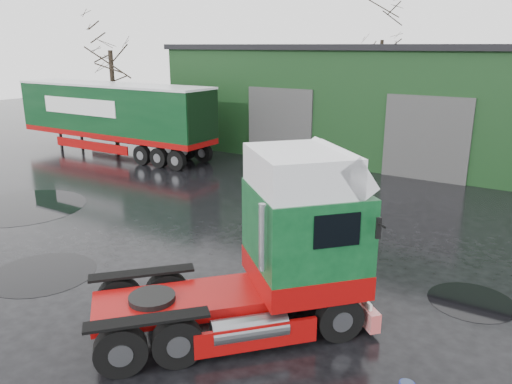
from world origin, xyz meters
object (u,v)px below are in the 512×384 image
warehouse (456,102)px  tree_back_a (380,65)px  trailer_left (114,119)px  hero_tractor (224,245)px  tree_left (112,78)px

warehouse → tree_back_a: tree_back_a is taller
trailer_left → hero_tractor: bearing=-126.0°
warehouse → tree_left: size_ratio=3.81×
tree_left → tree_back_a: 21.10m
warehouse → tree_left: 20.64m
hero_tractor → trailer_left: bearing=-173.4°
tree_back_a → trailer_left: bearing=-114.0°
hero_tractor → trailer_left: 20.52m
tree_left → tree_back_a: bearing=58.6°
trailer_left → tree_left: tree_left is taller
warehouse → tree_back_a: 12.90m
tree_left → warehouse: bearing=22.8°
trailer_left → tree_left: (-2.08, 2.00, 2.16)m
hero_tractor → tree_left: bearing=-174.4°
hero_tractor → trailer_left: trailer_left is taller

